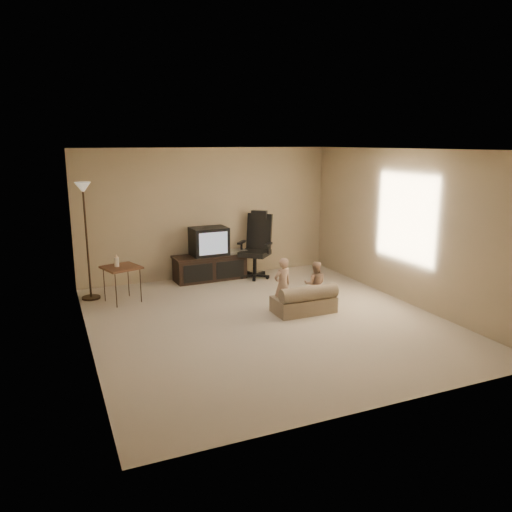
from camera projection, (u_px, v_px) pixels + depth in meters
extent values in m
plane|color=beige|center=(265.00, 320.00, 7.46)|extent=(5.50, 5.50, 0.00)
plane|color=white|center=(266.00, 149.00, 6.90)|extent=(5.50, 5.50, 0.00)
plane|color=tan|center=(208.00, 213.00, 9.64)|extent=(5.00, 0.00, 5.00)
plane|color=tan|center=(384.00, 288.00, 4.71)|extent=(5.00, 0.00, 5.00)
plane|color=tan|center=(83.00, 253.00, 6.22)|extent=(0.00, 5.50, 5.50)
plane|color=tan|center=(405.00, 227.00, 8.13)|extent=(0.00, 5.50, 5.50)
cube|color=black|center=(210.00, 268.00, 9.62)|extent=(1.38, 0.54, 0.44)
cube|color=black|center=(210.00, 256.00, 9.56)|extent=(1.42, 0.58, 0.04)
cube|color=black|center=(198.00, 273.00, 9.27)|extent=(0.56, 0.04, 0.33)
cube|color=black|center=(230.00, 269.00, 9.53)|extent=(0.56, 0.04, 0.33)
cube|color=black|center=(209.00, 241.00, 9.52)|extent=(0.70, 0.51, 0.53)
cube|color=white|center=(214.00, 243.00, 9.30)|extent=(0.56, 0.03, 0.42)
cube|color=#B9B9BB|center=(236.00, 251.00, 9.73)|extent=(0.40, 0.29, 0.06)
cylinder|color=black|center=(255.00, 265.00, 9.72)|extent=(0.07, 0.07, 0.41)
cube|color=black|center=(255.00, 253.00, 9.67)|extent=(0.73, 0.73, 0.09)
cube|color=black|center=(259.00, 232.00, 9.81)|extent=(0.48, 0.47, 0.72)
cube|color=black|center=(259.00, 215.00, 9.73)|extent=(0.29, 0.29, 0.16)
cube|color=black|center=(241.00, 242.00, 9.72)|extent=(0.25, 0.26, 0.04)
cube|color=black|center=(268.00, 244.00, 9.53)|extent=(0.25, 0.26, 0.04)
cube|color=brown|center=(121.00, 267.00, 8.18)|extent=(0.69, 0.69, 0.03)
cylinder|color=#302115|center=(116.00, 290.00, 7.95)|extent=(0.02, 0.02, 0.60)
cylinder|color=#302115|center=(141.00, 285.00, 8.23)|extent=(0.02, 0.02, 0.60)
cylinder|color=#302115|center=(104.00, 284.00, 8.27)|extent=(0.02, 0.02, 0.60)
cylinder|color=#302115|center=(128.00, 280.00, 8.55)|extent=(0.02, 0.02, 0.60)
cylinder|color=silver|center=(117.00, 262.00, 8.16)|extent=(0.08, 0.08, 0.15)
cone|color=beige|center=(116.00, 256.00, 8.14)|extent=(0.06, 0.06, 0.05)
cylinder|color=#302115|center=(91.00, 298.00, 8.48)|extent=(0.31, 0.31, 0.03)
cylinder|color=#302115|center=(87.00, 244.00, 8.27)|extent=(0.03, 0.03, 1.86)
cone|color=beige|center=(83.00, 187.00, 8.06)|extent=(0.26, 0.26, 0.17)
cube|color=gray|center=(303.00, 304.00, 7.79)|extent=(0.95, 0.52, 0.25)
cylinder|color=gray|center=(309.00, 293.00, 7.59)|extent=(0.93, 0.23, 0.23)
imported|color=tan|center=(283.00, 285.00, 7.74)|extent=(0.36, 0.29, 0.86)
imported|color=tan|center=(315.00, 284.00, 8.01)|extent=(0.41, 0.33, 0.75)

